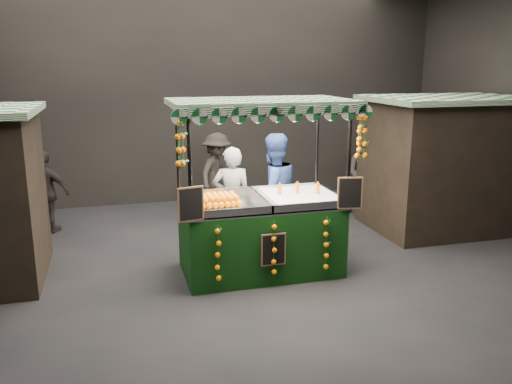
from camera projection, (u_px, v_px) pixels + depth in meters
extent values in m
plane|color=black|center=(248.00, 278.00, 8.13)|extent=(12.00, 12.00, 0.00)
cube|color=black|center=(193.00, 95.00, 12.22)|extent=(12.00, 0.10, 5.00)
cube|color=black|center=(479.00, 197.00, 2.86)|extent=(12.00, 0.10, 5.00)
cube|color=black|center=(445.00, 166.00, 10.38)|extent=(2.80, 2.00, 2.50)
cube|color=#135821|center=(450.00, 99.00, 10.07)|extent=(3.00, 2.20, 0.10)
cube|color=black|center=(260.00, 238.00, 8.28)|extent=(2.39, 1.30, 1.09)
cube|color=silver|center=(260.00, 203.00, 8.14)|extent=(2.39, 1.30, 0.04)
cylinder|color=black|center=(191.00, 207.00, 7.21)|extent=(0.05, 0.05, 2.61)
cylinder|color=black|center=(347.00, 196.00, 7.82)|extent=(0.05, 0.05, 2.61)
cylinder|color=black|center=(179.00, 187.00, 8.38)|extent=(0.05, 0.05, 2.61)
cylinder|color=black|center=(316.00, 179.00, 8.98)|extent=(0.05, 0.05, 2.61)
cube|color=#135821|center=(260.00, 102.00, 7.78)|extent=(2.66, 1.58, 0.09)
cube|color=silver|center=(300.00, 197.00, 8.30)|extent=(1.07, 1.17, 0.09)
cube|color=black|center=(191.00, 204.00, 7.14)|extent=(0.37, 0.10, 0.48)
cube|color=black|center=(350.00, 193.00, 7.75)|extent=(0.37, 0.10, 0.48)
cube|color=black|center=(273.00, 250.00, 7.61)|extent=(0.37, 0.03, 0.48)
imported|color=gray|center=(232.00, 199.00, 9.15)|extent=(0.75, 0.57, 1.84)
imported|color=navy|center=(273.00, 192.00, 9.18)|extent=(1.16, 1.00, 2.06)
imported|color=#292422|center=(8.00, 206.00, 8.96)|extent=(0.64, 0.42, 1.72)
imported|color=#2C2524|center=(365.00, 175.00, 11.34)|extent=(1.05, 0.95, 1.76)
imported|color=#282221|center=(46.00, 192.00, 10.15)|extent=(1.02, 0.76, 1.60)
imported|color=#2C2823|center=(217.00, 174.00, 11.43)|extent=(1.25, 1.30, 1.78)
imported|color=black|center=(427.00, 179.00, 11.17)|extent=(1.13, 1.62, 1.68)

